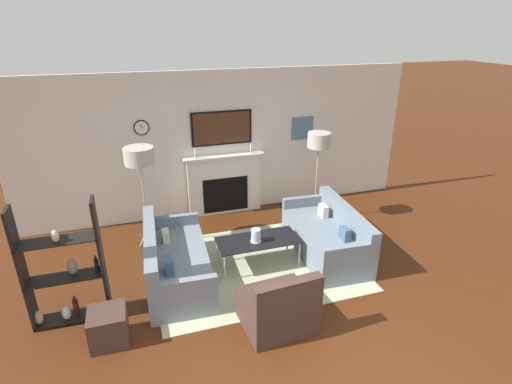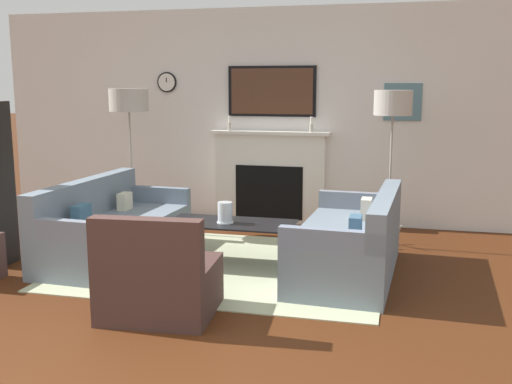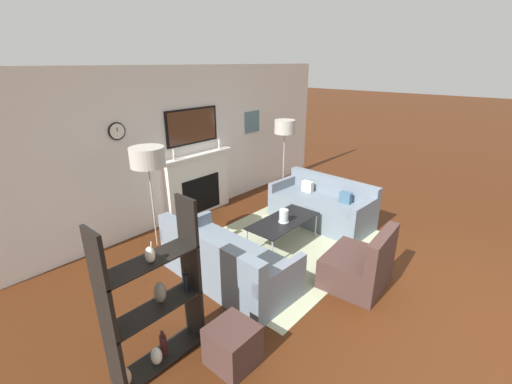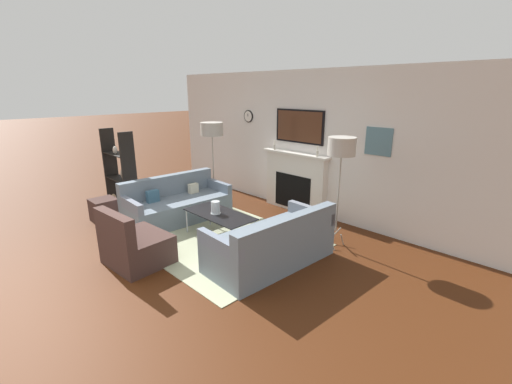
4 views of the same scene
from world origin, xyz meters
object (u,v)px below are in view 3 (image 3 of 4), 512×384
couch_right (322,207)px  ottoman (233,345)px  coffee_table (283,222)px  floor_lamp_left (147,158)px  floor_lamp_right (285,128)px  shelf_unit (153,303)px  hurricane_candle (284,217)px  couch_left (226,263)px  armchair (359,266)px

couch_right → ottoman: (-3.30, -0.99, -0.08)m
coffee_table → floor_lamp_left: bearing=144.6°
floor_lamp_right → shelf_unit: 4.43m
hurricane_candle → floor_lamp_left: size_ratio=0.12×
floor_lamp_left → ottoman: (-0.58, -2.11, -1.35)m
coffee_table → ottoman: bearing=-155.0°
hurricane_candle → couch_left: bearing=178.6°
armchair → coffee_table: bearing=82.6°
couch_left → hurricane_candle: 1.24m
couch_right → coffee_table: bearing=179.6°
coffee_table → shelf_unit: size_ratio=0.77×
armchair → coffee_table: 1.38m
couch_right → armchair: bearing=-134.7°
ottoman → shelf_unit: bearing=129.4°
shelf_unit → ottoman: size_ratio=3.76×
hurricane_candle → ottoman: size_ratio=0.48×
floor_lamp_right → couch_left: bearing=-157.9°
couch_left → ottoman: size_ratio=4.52×
floor_lamp_right → armchair: bearing=-123.7°
armchair → shelf_unit: bearing=159.4°
couch_right → armchair: armchair is taller
couch_right → ottoman: 3.45m
couch_left → floor_lamp_left: 1.72m
shelf_unit → armchair: bearing=-20.6°
couch_right → floor_lamp_right: bearing=74.6°
hurricane_candle → floor_lamp_right: (1.52, 1.14, 1.01)m
floor_lamp_left → ottoman: size_ratio=4.03×
armchair → floor_lamp_left: size_ratio=0.51×
couch_left → coffee_table: (1.26, 0.00, 0.14)m
couch_left → floor_lamp_left: bearing=105.0°
floor_lamp_left → floor_lamp_right: bearing=0.0°
couch_left → armchair: (1.08, -1.35, -0.01)m
couch_right → coffee_table: (-1.16, 0.01, 0.13)m
hurricane_candle → floor_lamp_right: 2.15m
couch_right → floor_lamp_left: floor_lamp_left is taller
hurricane_candle → ottoman: hurricane_candle is taller
armchair → hurricane_candle: 1.35m
coffee_table → floor_lamp_right: size_ratio=0.73×
floor_lamp_left → ottoman: floor_lamp_left is taller
couch_left → ottoman: couch_left is taller
coffee_table → ottoman: (-2.14, -1.00, -0.20)m
ottoman → couch_right: bearing=16.7°
hurricane_candle → floor_lamp_left: (-1.51, 1.14, 1.03)m
ottoman → armchair: bearing=-10.3°
couch_left → floor_lamp_right: (2.73, 1.11, 1.26)m
couch_right → floor_lamp_right: floor_lamp_right is taller
armchair → floor_lamp_right: size_ratio=0.52×
couch_left → ottoman: (-0.88, -1.00, -0.07)m
couch_left → floor_lamp_right: bearing=22.1°
armchair → floor_lamp_right: floor_lamp_right is taller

